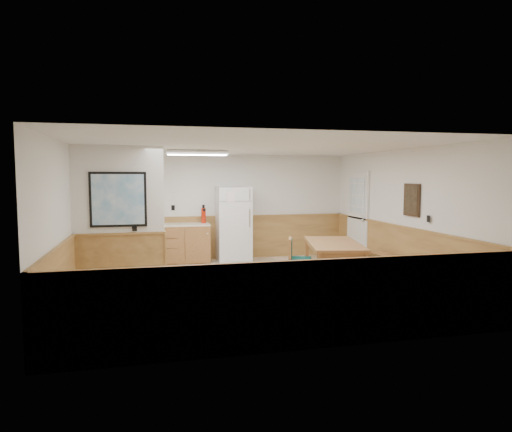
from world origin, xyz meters
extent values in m
plane|color=beige|center=(0.00, 0.00, 0.00)|extent=(6.00, 6.00, 0.00)
cube|color=silver|center=(0.00, 0.00, 2.50)|extent=(6.00, 6.00, 0.02)
cube|color=white|center=(0.00, 3.00, 1.25)|extent=(6.00, 0.02, 2.50)
cube|color=white|center=(3.00, 0.00, 1.25)|extent=(0.02, 6.00, 2.50)
cube|color=white|center=(-3.00, 0.00, 1.25)|extent=(0.02, 6.00, 2.50)
cube|color=tan|center=(0.00, 2.98, 0.50)|extent=(6.00, 0.04, 1.00)
cube|color=tan|center=(2.98, 0.00, 0.50)|extent=(0.04, 6.00, 1.00)
cube|color=tan|center=(-2.98, 0.00, 0.50)|extent=(0.04, 6.00, 1.00)
cube|color=white|center=(-2.25, 0.20, 1.75)|extent=(1.50, 0.15, 1.50)
cube|color=tan|center=(-2.25, 0.20, 0.50)|extent=(1.50, 0.17, 1.00)
cube|color=black|center=(-2.25, 0.10, 1.60)|extent=(0.92, 0.03, 0.92)
cube|color=white|center=(-2.25, 0.09, 1.60)|extent=(0.84, 0.01, 0.84)
cube|color=olive|center=(-1.10, 2.68, 0.43)|extent=(1.40, 0.60, 0.86)
cube|color=olive|center=(-2.57, 2.68, 0.43)|extent=(0.06, 0.60, 0.86)
cube|color=olive|center=(-1.83, 2.68, 0.43)|extent=(0.06, 0.60, 0.86)
cube|color=beige|center=(-1.50, 2.68, 0.88)|extent=(2.20, 0.60, 0.04)
cube|color=beige|center=(-1.50, 2.98, 0.95)|extent=(2.20, 0.02, 0.10)
cube|color=white|center=(2.97, 1.90, 1.02)|extent=(0.05, 1.02, 2.15)
cube|color=white|center=(2.96, 1.90, 1.02)|extent=(0.04, 0.90, 2.05)
cube|color=silver|center=(2.94, 1.90, 1.55)|extent=(0.02, 0.76, 0.80)
cube|color=white|center=(-2.10, 2.98, 1.55)|extent=(0.80, 0.03, 1.00)
cube|color=silver|center=(-2.10, 2.96, 1.55)|extent=(0.70, 0.01, 0.90)
cube|color=#342314|center=(2.97, -0.30, 1.55)|extent=(0.03, 0.50, 0.60)
cube|color=black|center=(2.95, -0.30, 1.55)|extent=(0.01, 0.42, 0.52)
cube|color=white|center=(-0.80, 1.30, 2.45)|extent=(1.20, 0.30, 0.08)
cube|color=white|center=(-0.80, 1.30, 2.40)|extent=(1.15, 0.25, 0.01)
cube|color=silver|center=(0.17, 2.63, 0.87)|extent=(0.77, 0.71, 1.74)
cube|color=silver|center=(0.48, 2.27, 1.58)|extent=(0.03, 0.02, 0.22)
cube|color=silver|center=(0.48, 2.27, 1.04)|extent=(0.03, 0.02, 0.41)
cube|color=#A96C3E|center=(1.60, 0.07, 0.72)|extent=(1.31, 2.00, 0.05)
cube|color=#A96C3E|center=(1.60, 0.07, 0.65)|extent=(1.19, 1.88, 0.10)
cube|color=#A96C3E|center=(1.02, -0.68, 0.35)|extent=(0.08, 0.08, 0.70)
cube|color=#A96C3E|center=(1.40, 1.00, 0.35)|extent=(0.08, 0.08, 0.70)
cube|color=#A96C3E|center=(1.80, -0.86, 0.35)|extent=(0.08, 0.08, 0.70)
cube|color=#A96C3E|center=(2.18, 0.82, 0.35)|extent=(0.08, 0.08, 0.70)
cube|color=#A96C3E|center=(2.78, -0.02, 0.42)|extent=(0.43, 1.51, 0.05)
cube|color=#A96C3E|center=(2.78, -0.72, 0.20)|extent=(0.31, 0.08, 0.40)
cube|color=#A96C3E|center=(2.78, 0.68, 0.20)|extent=(0.31, 0.08, 0.40)
cube|color=#A96C3E|center=(0.95, 0.09, 0.42)|extent=(0.56, 0.56, 0.06)
cube|color=#0E4A3F|center=(0.95, 0.09, 0.47)|extent=(0.51, 0.51, 0.03)
cube|color=#A96C3E|center=(0.77, 0.15, 0.65)|extent=(0.19, 0.43, 0.40)
cube|color=#0E4A3F|center=(0.59, 0.21, 0.65)|extent=(0.14, 0.37, 0.34)
cube|color=#A96C3E|center=(0.71, -0.03, 0.20)|extent=(0.05, 0.05, 0.39)
cube|color=#A96C3E|center=(0.83, 0.33, 0.20)|extent=(0.05, 0.05, 0.39)
cube|color=#A96C3E|center=(1.07, -0.15, 0.20)|extent=(0.05, 0.05, 0.39)
cube|color=#A96C3E|center=(1.19, 0.21, 0.20)|extent=(0.05, 0.05, 0.39)
cylinder|color=#B81D09|center=(-0.52, 2.71, 1.07)|extent=(0.12, 0.12, 0.35)
cylinder|color=black|center=(-0.52, 2.71, 1.29)|extent=(0.06, 0.06, 0.08)
cylinder|color=#188824|center=(-2.10, 2.73, 1.02)|extent=(0.09, 0.09, 0.25)
camera|label=1|loc=(-1.77, -7.80, 1.99)|focal=32.00mm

